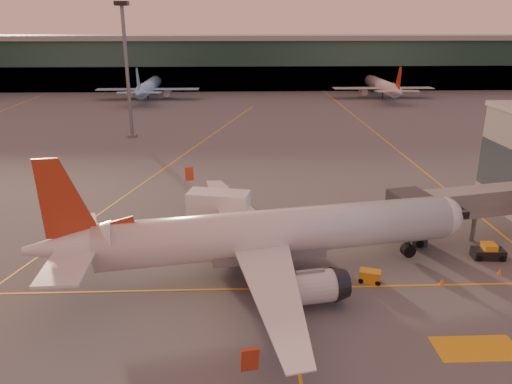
{
  "coord_description": "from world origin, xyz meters",
  "views": [
    {
      "loc": [
        1.06,
        -33.42,
        22.22
      ],
      "look_at": [
        3.0,
        16.47,
        5.0
      ],
      "focal_mm": 35.0,
      "sensor_mm": 36.0,
      "label": 1
    }
  ],
  "objects_px": {
    "main_airplane": "(265,235)",
    "pushback_tug": "(488,252)",
    "gpu_cart": "(370,276)",
    "catering_truck": "(219,211)"
  },
  "relations": [
    {
      "from": "main_airplane",
      "to": "pushback_tug",
      "type": "relative_size",
      "value": 12.81
    },
    {
      "from": "main_airplane",
      "to": "gpu_cart",
      "type": "distance_m",
      "value": 10.08
    },
    {
      "from": "main_airplane",
      "to": "pushback_tug",
      "type": "bearing_deg",
      "value": -4.06
    },
    {
      "from": "main_airplane",
      "to": "catering_truck",
      "type": "bearing_deg",
      "value": 106.12
    },
    {
      "from": "main_airplane",
      "to": "catering_truck",
      "type": "xyz_separation_m",
      "value": [
        -4.41,
        8.89,
        -1.09
      ]
    },
    {
      "from": "main_airplane",
      "to": "catering_truck",
      "type": "distance_m",
      "value": 9.98
    },
    {
      "from": "main_airplane",
      "to": "pushback_tug",
      "type": "xyz_separation_m",
      "value": [
        22.16,
        2.41,
        -3.31
      ]
    },
    {
      "from": "catering_truck",
      "to": "gpu_cart",
      "type": "xyz_separation_m",
      "value": [
        13.73,
        -10.7,
        -2.31
      ]
    },
    {
      "from": "catering_truck",
      "to": "pushback_tug",
      "type": "height_order",
      "value": "catering_truck"
    },
    {
      "from": "main_airplane",
      "to": "pushback_tug",
      "type": "height_order",
      "value": "main_airplane"
    }
  ]
}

